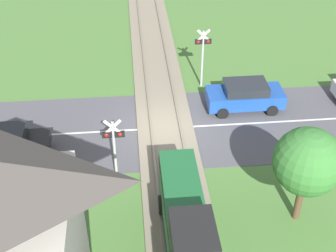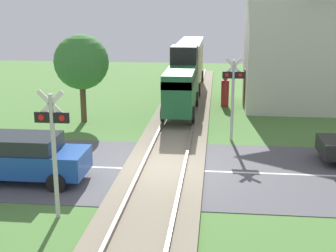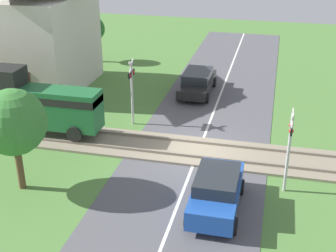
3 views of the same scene
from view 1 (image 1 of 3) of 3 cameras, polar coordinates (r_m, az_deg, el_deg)
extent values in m
plane|color=#4C7A38|center=(23.40, -0.33, -0.30)|extent=(60.00, 60.00, 0.00)
cube|color=#515156|center=(23.39, -0.33, -0.28)|extent=(48.00, 6.40, 0.02)
cube|color=silver|center=(23.38, -0.33, -0.25)|extent=(48.00, 0.12, 0.00)
cube|color=gray|center=(23.36, -0.33, -0.18)|extent=(2.80, 48.00, 0.12)
cube|color=slate|center=(23.35, 1.43, 0.16)|extent=(0.10, 48.00, 0.12)
cube|color=slate|center=(23.25, -2.10, -0.04)|extent=(0.10, 48.00, 0.12)
cube|color=#1E6033|center=(16.69, 2.03, -11.56)|extent=(1.35, 5.66, 1.90)
cube|color=black|center=(16.31, 2.07, -10.32)|extent=(1.37, 5.66, 0.36)
cube|color=black|center=(14.38, 3.12, -13.46)|extent=(1.35, 1.81, 0.90)
cylinder|color=black|center=(18.69, 3.50, -9.25)|extent=(0.14, 0.76, 0.76)
cylinder|color=black|center=(18.57, -0.96, -9.56)|extent=(0.14, 0.76, 0.76)
cube|color=#1E4CA8|center=(24.85, 9.33, 3.48)|extent=(3.99, 1.66, 0.74)
cube|color=#23282D|center=(24.54, 9.47, 4.67)|extent=(2.19, 1.52, 0.47)
cylinder|color=black|center=(24.11, 6.69, 1.54)|extent=(0.60, 0.18, 0.60)
cylinder|color=black|center=(25.46, 6.00, 3.65)|extent=(0.60, 0.18, 0.60)
cylinder|color=black|center=(24.74, 12.59, 1.83)|extent=(0.60, 0.18, 0.60)
cylinder|color=black|center=(26.06, 11.62, 3.89)|extent=(0.60, 0.18, 0.60)
cube|color=black|center=(22.67, -19.82, -2.34)|extent=(4.45, 1.71, 0.57)
cylinder|color=black|center=(23.16, -15.84, -1.41)|extent=(0.60, 0.18, 0.60)
cylinder|color=black|center=(21.85, -16.42, -4.14)|extent=(0.60, 0.18, 0.60)
cylinder|color=#B7B7B7|center=(26.05, 4.21, 8.10)|extent=(0.12, 0.12, 3.36)
cube|color=black|center=(25.57, 4.31, 10.23)|extent=(0.90, 0.08, 0.28)
sphere|color=red|center=(25.61, 4.92, 10.24)|extent=(0.18, 0.18, 0.18)
sphere|color=red|center=(25.52, 3.71, 10.21)|extent=(0.18, 0.18, 0.18)
cube|color=silver|center=(25.41, 4.35, 10.95)|extent=(0.72, 0.04, 0.72)
cube|color=silver|center=(25.41, 4.35, 10.95)|extent=(0.72, 0.04, 0.72)
cylinder|color=#B7B7B7|center=(19.24, -6.47, -3.58)|extent=(0.12, 0.12, 3.36)
cube|color=black|center=(18.57, -6.69, -1.03)|extent=(0.90, 0.08, 0.28)
sphere|color=red|center=(18.59, -7.52, -1.07)|extent=(0.18, 0.18, 0.18)
sphere|color=red|center=(18.56, -5.85, -0.98)|extent=(0.18, 0.18, 0.18)
cube|color=silver|center=(18.36, -6.76, -0.14)|extent=(0.72, 0.04, 0.72)
cube|color=silver|center=(18.36, -6.76, -0.14)|extent=(0.72, 0.04, 0.72)
cylinder|color=brown|center=(19.01, 15.66, -8.77)|extent=(0.28, 0.28, 1.80)
sphere|color=#387A33|center=(17.70, 16.69, -4.18)|extent=(2.59, 2.59, 2.59)
camera|label=2|loc=(34.82, -5.87, 22.17)|focal=50.00mm
camera|label=3|loc=(30.27, 40.91, 21.19)|focal=50.00mm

